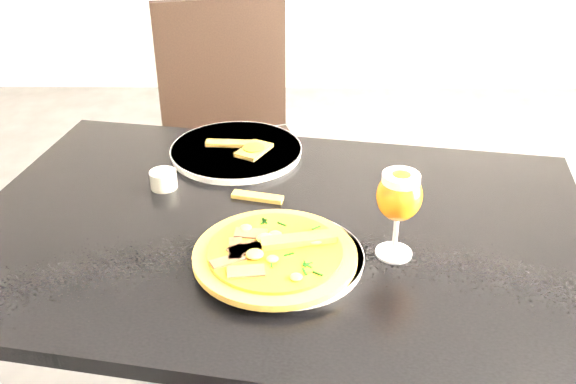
{
  "coord_description": "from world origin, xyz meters",
  "views": [
    {
      "loc": [
        -0.21,
        -0.75,
        1.43
      ],
      "look_at": [
        -0.21,
        0.28,
        0.83
      ],
      "focal_mm": 40.0,
      "sensor_mm": 36.0,
      "label": 1
    }
  ],
  "objects_px": {
    "chair_far": "(232,141)",
    "beer_glass": "(399,196)",
    "pizza": "(276,253)",
    "dining_table": "(278,262)"
  },
  "relations": [
    {
      "from": "chair_far",
      "to": "dining_table",
      "type": "bearing_deg",
      "value": -94.5
    },
    {
      "from": "beer_glass",
      "to": "dining_table",
      "type": "bearing_deg",
      "value": 155.84
    },
    {
      "from": "chair_far",
      "to": "beer_glass",
      "type": "relative_size",
      "value": 5.71
    },
    {
      "from": "pizza",
      "to": "beer_glass",
      "type": "xyz_separation_m",
      "value": [
        0.21,
        0.03,
        0.1
      ]
    },
    {
      "from": "dining_table",
      "to": "beer_glass",
      "type": "xyz_separation_m",
      "value": [
        0.21,
        -0.09,
        0.21
      ]
    },
    {
      "from": "dining_table",
      "to": "pizza",
      "type": "height_order",
      "value": "pizza"
    },
    {
      "from": "pizza",
      "to": "beer_glass",
      "type": "distance_m",
      "value": 0.23
    },
    {
      "from": "chair_far",
      "to": "beer_glass",
      "type": "distance_m",
      "value": 1.06
    },
    {
      "from": "dining_table",
      "to": "chair_far",
      "type": "bearing_deg",
      "value": 111.22
    },
    {
      "from": "chair_far",
      "to": "pizza",
      "type": "bearing_deg",
      "value": -95.94
    }
  ]
}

